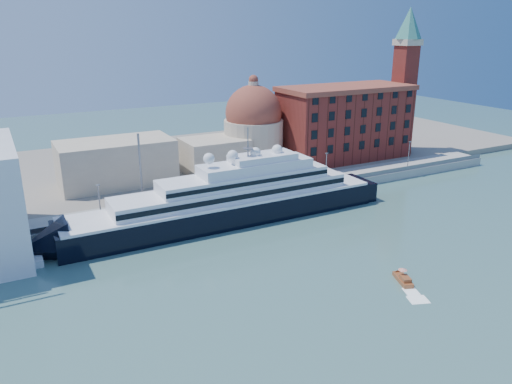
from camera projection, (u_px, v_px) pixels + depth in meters
ground at (292, 257)px, 97.69m from camera, size 400.00×400.00×0.00m
quay at (221, 200)px, 125.77m from camera, size 180.00×10.00×2.50m
land at (168, 164)px, 160.20m from camera, size 260.00×72.00×2.00m
quay_fence at (228, 199)px, 121.42m from camera, size 180.00×0.10×1.20m
superyacht at (217, 206)px, 112.95m from camera, size 84.38×11.70×25.22m
service_barge at (11, 266)px, 92.46m from camera, size 11.76×4.09×2.63m
water_taxi at (403, 279)px, 87.95m from camera, size 3.54×5.64×2.55m
warehouse at (345, 122)px, 160.06m from camera, size 43.00×19.00×23.25m
campanile at (405, 71)px, 166.02m from camera, size 8.40×8.40×47.00m
church at (207, 142)px, 145.43m from camera, size 66.00×18.00×25.50m
lamp_posts at (173, 176)px, 115.96m from camera, size 120.80×2.40×18.00m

